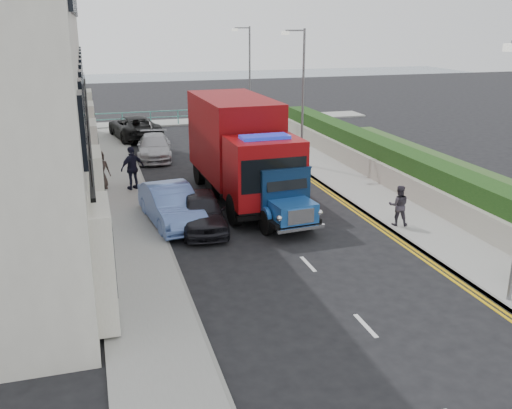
% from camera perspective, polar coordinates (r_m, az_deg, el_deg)
% --- Properties ---
extents(ground, '(120.00, 120.00, 0.00)m').
position_cam_1_polar(ground, '(16.62, 7.77, -8.62)').
color(ground, black).
rests_on(ground, ground).
extents(pavement_west, '(2.40, 38.00, 0.12)m').
position_cam_1_polar(pavement_west, '(23.68, -12.95, -0.53)').
color(pavement_west, gray).
rests_on(pavement_west, ground).
extents(pavement_east, '(2.60, 38.00, 0.12)m').
position_cam_1_polar(pavement_east, '(26.34, 10.43, 1.51)').
color(pavement_east, gray).
rests_on(pavement_east, ground).
extents(promenade, '(30.00, 2.50, 0.12)m').
position_cam_1_polar(promenade, '(43.58, -7.94, 8.12)').
color(promenade, gray).
rests_on(promenade, ground).
extents(sea_plane, '(120.00, 120.00, 0.00)m').
position_cam_1_polar(sea_plane, '(74.13, -11.69, 11.90)').
color(sea_plane, slate).
rests_on(sea_plane, ground).
extents(terrace_west, '(6.31, 30.20, 14.25)m').
position_cam_1_polar(terrace_west, '(26.68, -24.23, 16.00)').
color(terrace_west, white).
rests_on(terrace_west, ground).
extents(garden_east, '(1.45, 28.00, 1.75)m').
position_cam_1_polar(garden_east, '(27.02, 14.17, 3.52)').
color(garden_east, '#B2AD9E').
rests_on(garden_east, ground).
extents(seafront_railing, '(13.00, 0.08, 1.11)m').
position_cam_1_polar(seafront_railing, '(42.71, -7.80, 8.64)').
color(seafront_railing, '#59B2A5').
rests_on(seafront_railing, ground).
extents(lamp_mid, '(1.23, 0.18, 7.00)m').
position_cam_1_polar(lamp_mid, '(29.61, 4.51, 11.34)').
color(lamp_mid, slate).
rests_on(lamp_mid, ground).
extents(lamp_far, '(1.23, 0.18, 7.00)m').
position_cam_1_polar(lamp_far, '(39.07, -0.81, 12.99)').
color(lamp_far, slate).
rests_on(lamp_far, ground).
extents(bedford_lorry, '(2.38, 5.04, 2.31)m').
position_cam_1_polar(bedford_lorry, '(21.29, 2.26, 0.67)').
color(bedford_lorry, black).
rests_on(bedford_lorry, ground).
extents(red_lorry, '(3.00, 8.21, 4.26)m').
position_cam_1_polar(red_lorry, '(24.26, -1.64, 5.77)').
color(red_lorry, black).
rests_on(red_lorry, ground).
extents(parked_car_front, '(1.95, 4.18, 1.38)m').
position_cam_1_polar(parked_car_front, '(21.07, -5.46, -0.65)').
color(parked_car_front, black).
rests_on(parked_car_front, ground).
extents(parked_car_mid, '(2.12, 4.70, 1.49)m').
position_cam_1_polar(parked_car_mid, '(21.71, -8.50, -0.05)').
color(parked_car_mid, '#5B7AC4').
rests_on(parked_car_mid, ground).
extents(parked_car_rear, '(2.34, 4.69, 1.31)m').
position_cam_1_polar(parked_car_rear, '(32.38, -10.13, 5.69)').
color(parked_car_rear, '#ABAAAF').
rests_on(parked_car_rear, ground).
extents(seafront_car_left, '(3.40, 5.85, 1.53)m').
position_cam_1_polar(seafront_car_left, '(38.20, -12.06, 7.60)').
color(seafront_car_left, black).
rests_on(seafront_car_left, ground).
extents(seafront_car_right, '(2.86, 4.22, 1.33)m').
position_cam_1_polar(seafront_car_right, '(41.94, -3.52, 8.72)').
color(seafront_car_right, '#A0A0A5').
rests_on(seafront_car_right, ground).
extents(pedestrian_east_far, '(0.90, 0.82, 1.52)m').
position_cam_1_polar(pedestrian_east_far, '(21.65, 14.08, -0.08)').
color(pedestrian_east_far, '#39343F').
rests_on(pedestrian_east_far, pavement_east).
extents(pedestrian_west_near, '(1.24, 0.92, 1.95)m').
position_cam_1_polar(pedestrian_west_near, '(26.07, -12.25, 3.59)').
color(pedestrian_west_near, black).
rests_on(pedestrian_west_near, pavement_west).
extents(pedestrian_west_far, '(0.96, 0.76, 1.74)m').
position_cam_1_polar(pedestrian_west_far, '(26.52, -15.30, 3.36)').
color(pedestrian_west_far, '#3D312C').
rests_on(pedestrian_west_far, pavement_west).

